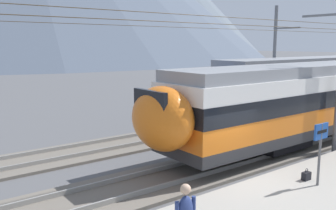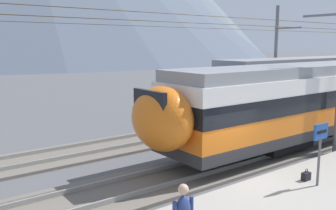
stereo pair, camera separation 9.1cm
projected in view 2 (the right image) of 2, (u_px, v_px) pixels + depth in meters
name	position (u px, v px, depth m)	size (l,w,h in m)	color
ground_plane	(228.00, 182.00, 12.91)	(400.00, 400.00, 0.00)	#565659
track_near	(201.00, 169.00, 14.02)	(120.00, 3.00, 0.28)	#6B6359
track_far	(134.00, 142.00, 17.92)	(120.00, 3.00, 0.28)	#6B6359
catenary_mast_far_side	(277.00, 56.00, 26.38)	(48.38, 2.11, 7.48)	slate
platform_sign	(320.00, 140.00, 11.49)	(0.70, 0.08, 2.02)	#59595B
handbag_near_sign	(306.00, 176.00, 12.15)	(0.32, 0.18, 0.40)	black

